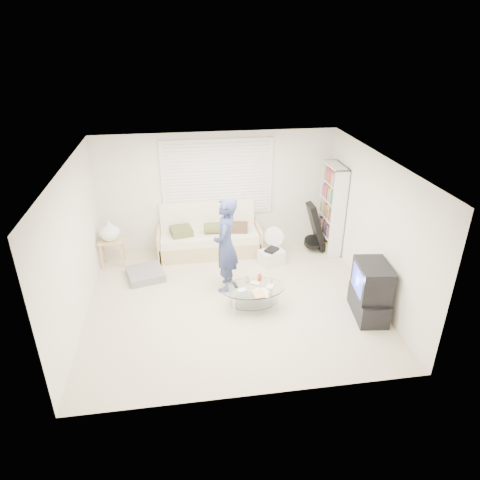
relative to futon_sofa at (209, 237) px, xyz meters
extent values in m
plane|color=#BBAF92|center=(0.24, -1.88, -0.35)|extent=(5.00, 5.00, 0.00)
cube|color=silver|center=(0.24, 0.37, 0.90)|extent=(5.00, 0.02, 2.50)
cube|color=silver|center=(0.24, -4.13, 0.90)|extent=(5.00, 0.02, 2.50)
cube|color=silver|center=(-2.26, -1.88, 0.90)|extent=(0.02, 4.50, 2.50)
cube|color=silver|center=(2.74, -1.88, 0.90)|extent=(0.02, 4.50, 2.50)
cube|color=white|center=(0.24, -1.88, 2.15)|extent=(5.00, 4.50, 0.02)
cube|color=white|center=(0.24, 0.34, 1.20)|extent=(2.32, 0.06, 1.62)
cube|color=black|center=(0.24, 0.33, 1.20)|extent=(2.20, 0.01, 1.50)
cube|color=silver|center=(0.24, 0.30, 1.20)|extent=(2.16, 0.04, 1.50)
cube|color=silver|center=(0.24, 0.32, 1.20)|extent=(2.32, 0.08, 1.62)
cube|color=tan|center=(0.00, -0.05, -0.18)|extent=(2.10, 0.84, 0.34)
cube|color=#F1E4CA|center=(0.00, -0.07, 0.07)|extent=(2.01, 0.78, 0.17)
cube|color=#F1E4CA|center=(0.00, 0.29, 0.39)|extent=(2.01, 0.23, 0.64)
cube|color=tan|center=(-1.05, -0.05, -0.05)|extent=(0.06, 0.84, 0.59)
cube|color=tan|center=(1.05, -0.05, -0.05)|extent=(0.06, 0.84, 0.59)
cube|color=#485328|center=(-0.58, -0.10, 0.23)|extent=(0.50, 0.50, 0.15)
cylinder|color=#485328|center=(0.16, -0.13, 0.27)|extent=(0.52, 0.23, 0.23)
cube|color=#493824|center=(0.63, -0.07, 0.22)|extent=(0.44, 0.44, 0.13)
cube|color=slate|center=(-1.32, -0.88, -0.27)|extent=(0.81, 0.81, 0.15)
cube|color=tan|center=(-1.98, -0.25, 0.20)|extent=(0.49, 0.40, 0.04)
cube|color=tan|center=(-2.18, -0.40, -0.08)|extent=(0.04, 0.04, 0.53)
cube|color=tan|center=(-1.78, -0.40, -0.08)|extent=(0.04, 0.04, 0.53)
cube|color=tan|center=(-2.18, -0.10, -0.08)|extent=(0.04, 0.04, 0.53)
cube|color=tan|center=(-1.78, -0.10, -0.08)|extent=(0.04, 0.04, 0.53)
imported|color=white|center=(-1.98, -0.25, 0.42)|extent=(0.40, 0.40, 0.42)
cube|color=white|center=(2.57, -0.27, 0.60)|extent=(0.30, 0.80, 1.90)
cube|color=black|center=(2.26, -0.28, 0.22)|extent=(0.44, 0.39, 1.06)
cylinder|color=black|center=(2.22, -0.28, -0.14)|extent=(0.39, 0.40, 0.21)
cylinder|color=white|center=(1.30, -0.40, -0.33)|extent=(0.28, 0.28, 0.03)
cylinder|color=white|center=(1.30, -0.40, -0.15)|extent=(0.04, 0.04, 0.35)
cylinder|color=white|center=(1.30, -0.40, 0.14)|extent=(0.43, 0.26, 0.41)
cylinder|color=white|center=(1.30, -0.40, 0.14)|extent=(0.12, 0.10, 0.11)
cube|color=white|center=(1.21, -0.70, -0.20)|extent=(0.57, 0.48, 0.29)
cube|color=black|center=(1.21, -0.70, -0.03)|extent=(0.33, 0.33, 0.05)
cube|color=black|center=(2.44, -2.65, -0.15)|extent=(0.58, 0.93, 0.39)
cube|color=black|center=(2.44, -2.65, 0.33)|extent=(0.58, 0.79, 0.57)
cube|color=#555EED|center=(2.21, -2.62, 0.33)|extent=(0.09, 0.56, 0.43)
ellipsoid|color=silver|center=(0.58, -2.17, 0.05)|extent=(1.10, 0.72, 0.02)
ellipsoid|color=silver|center=(0.58, -2.17, -0.23)|extent=(0.84, 0.55, 0.01)
cylinder|color=silver|center=(0.21, -2.40, -0.16)|extent=(0.03, 0.03, 0.38)
cylinder|color=silver|center=(0.96, -2.38, -0.16)|extent=(0.03, 0.03, 0.38)
cylinder|color=silver|center=(0.19, -1.97, -0.16)|extent=(0.03, 0.03, 0.38)
cylinder|color=silver|center=(0.94, -1.94, -0.16)|extent=(0.03, 0.03, 0.38)
cube|color=white|center=(0.36, -2.26, 0.07)|extent=(0.17, 0.14, 0.04)
cube|color=white|center=(0.62, -2.07, 0.07)|extent=(0.18, 0.16, 0.04)
cube|color=white|center=(0.85, -2.21, 0.07)|extent=(0.16, 0.18, 0.04)
cylinder|color=silver|center=(0.49, -2.00, 0.11)|extent=(0.06, 0.06, 0.11)
cylinder|color=#E34E26|center=(0.72, -1.97, 0.12)|extent=(0.07, 0.07, 0.12)
cube|color=black|center=(0.28, -2.06, 0.07)|extent=(0.08, 0.17, 0.02)
cube|color=white|center=(0.68, -2.35, 0.06)|extent=(0.27, 0.33, 0.01)
cube|color=#E5AD63|center=(0.63, -2.37, 0.07)|extent=(0.23, 0.29, 0.01)
imported|color=navy|center=(0.19, -1.46, 0.54)|extent=(0.59, 0.74, 1.77)
camera|label=1|loc=(-0.56, -8.19, 3.98)|focal=32.00mm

